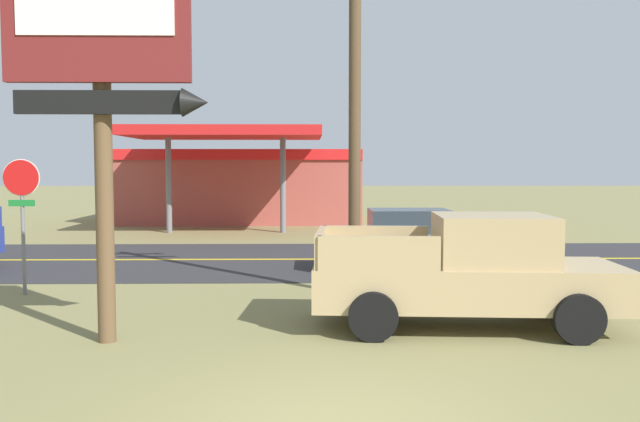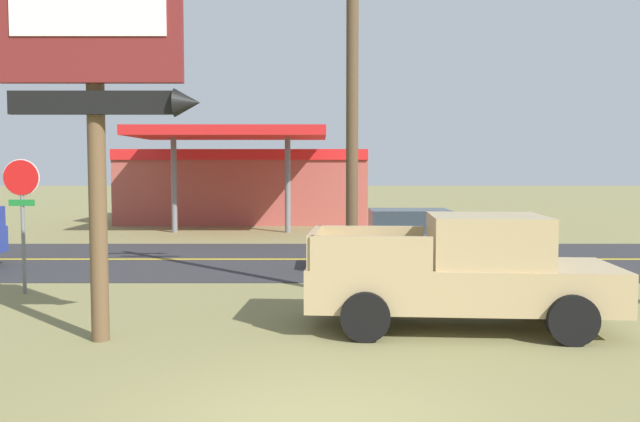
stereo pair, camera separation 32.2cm
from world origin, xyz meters
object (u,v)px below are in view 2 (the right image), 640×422
Objects in this scene: car_silver_near_lane at (407,240)px; stop_sign at (24,202)px; utility_pole at (354,84)px; pickup_tan_parked_on_lawn at (466,273)px; motel_sign at (99,62)px; gas_station at (248,183)px.

stop_sign is at bearing -159.42° from car_silver_near_lane.
stop_sign is at bearing 178.93° from utility_pole.
utility_pole is 5.00m from pickup_tan_parked_on_lawn.
utility_pole is at bearing -114.95° from car_silver_near_lane.
motel_sign is at bearing -127.88° from car_silver_near_lane.
stop_sign is at bearing 126.70° from motel_sign.
pickup_tan_parked_on_lawn is (6.23, -22.40, -0.98)m from gas_station.
gas_station is 23.27m from pickup_tan_parked_on_lawn.
utility_pole reaches higher than car_silver_near_lane.
stop_sign is 0.70× the size of car_silver_near_lane.
utility_pole is 5.30m from car_silver_near_lane.
pickup_tan_parked_on_lawn is at bearing -19.26° from stop_sign.
stop_sign reaches higher than pickup_tan_parked_on_lawn.
utility_pole is at bearing 120.67° from pickup_tan_parked_on_lawn.
utility_pole is 2.02× the size of car_silver_near_lane.
motel_sign is 0.76× the size of utility_pole.
stop_sign is 19.46m from gas_station.
gas_station is (2.73, 19.27, -0.08)m from stop_sign.
motel_sign is 0.53× the size of gas_station.
utility_pole is (7.18, -0.13, 2.52)m from stop_sign.
motel_sign is 23.48m from gas_station.
pickup_tan_parked_on_lawn is 6.43m from car_silver_near_lane.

